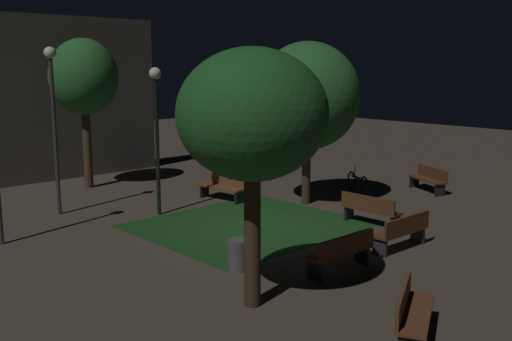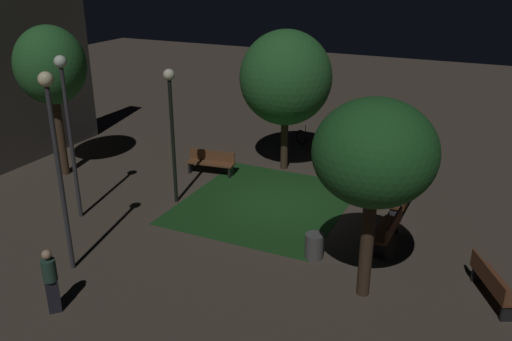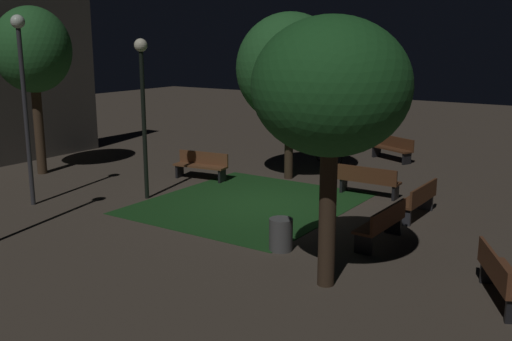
% 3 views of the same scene
% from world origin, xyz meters
% --- Properties ---
extents(ground_plane, '(60.00, 60.00, 0.00)m').
position_xyz_m(ground_plane, '(0.00, 0.00, 0.00)').
color(ground_plane, '#473D33').
extents(grass_lawn, '(5.84, 5.17, 0.01)m').
position_xyz_m(grass_lawn, '(-0.13, 0.46, 0.01)').
color(grass_lawn, '#194219').
rests_on(grass_lawn, ground).
extents(bench_lawn_edge, '(1.81, 0.53, 0.88)m').
position_xyz_m(bench_lawn_edge, '(-1.18, -3.84, 0.48)').
color(bench_lawn_edge, brown).
rests_on(bench_lawn_edge, ground).
extents(bench_back_row, '(1.81, 0.52, 0.88)m').
position_xyz_m(bench_back_row, '(1.18, -3.84, 0.48)').
color(bench_back_row, '#512D19').
rests_on(bench_back_row, ground).
extents(bench_front_right, '(0.72, 1.85, 0.88)m').
position_xyz_m(bench_front_right, '(1.40, 3.37, 0.48)').
color(bench_front_right, brown).
rests_on(bench_front_right, ground).
extents(bench_path_side, '(1.82, 1.24, 0.88)m').
position_xyz_m(bench_path_side, '(-2.83, -6.63, 0.48)').
color(bench_path_side, brown).
rests_on(bench_path_side, ground).
extents(bench_by_lamp, '(1.21, 1.83, 0.88)m').
position_xyz_m(bench_by_lamp, '(7.74, -0.67, 0.48)').
color(bench_by_lamp, '#512D19').
rests_on(bench_by_lamp, ground).
extents(bench_front_left, '(0.50, 1.80, 0.88)m').
position_xyz_m(bench_front_left, '(2.43, -1.95, 0.48)').
color(bench_front_left, '#512D19').
rests_on(bench_front_left, ground).
extents(tree_tall_center, '(3.38, 3.38, 5.28)m').
position_xyz_m(tree_tall_center, '(3.08, 1.09, 3.53)').
color(tree_tall_center, '#38281C').
rests_on(tree_tall_center, ground).
extents(tree_back_right, '(2.48, 2.48, 5.49)m').
position_xyz_m(tree_back_right, '(-0.95, 8.38, 4.06)').
color(tree_back_right, '#423021').
rests_on(tree_back_right, ground).
extents(tree_left_canopy, '(2.77, 2.77, 4.85)m').
position_xyz_m(tree_left_canopy, '(-3.84, -3.81, 3.61)').
color(tree_left_canopy, '#38281C').
rests_on(tree_left_canopy, ground).
extents(lamp_post_plaza_east, '(0.36, 0.36, 5.06)m').
position_xyz_m(lamp_post_plaza_east, '(-3.50, 5.33, 3.39)').
color(lamp_post_plaza_east, '#333338').
rests_on(lamp_post_plaza_east, ground).
extents(lamp_post_path_center, '(0.36, 0.36, 4.46)m').
position_xyz_m(lamp_post_path_center, '(-1.28, 3.20, 3.04)').
color(lamp_post_path_center, black).
rests_on(lamp_post_path_center, ground).
extents(trash_bin, '(0.51, 0.51, 0.70)m').
position_xyz_m(trash_bin, '(-2.75, -2.18, 0.35)').
color(trash_bin, '#4C4C4C').
rests_on(trash_bin, ground).
extents(bicycle, '(0.83, 1.53, 0.93)m').
position_xyz_m(bicycle, '(5.80, 1.04, 0.34)').
color(bicycle, black).
rests_on(bicycle, ground).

